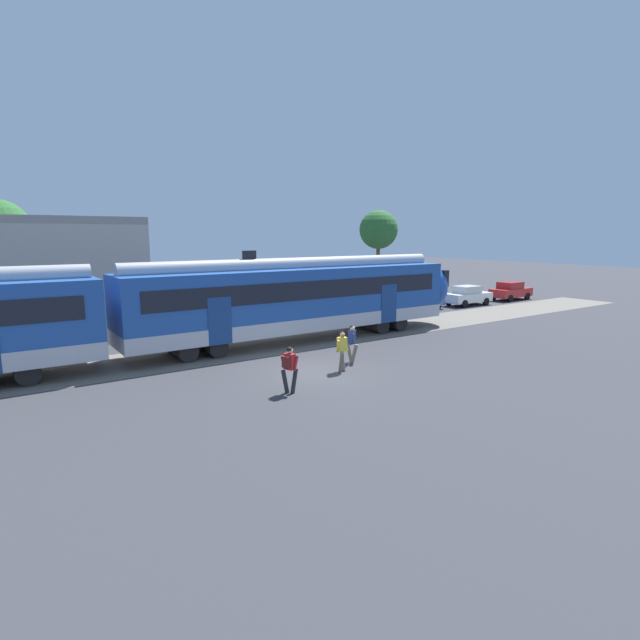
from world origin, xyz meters
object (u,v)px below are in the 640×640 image
(parked_car_blue, at_px, (418,299))
(parked_car_red, at_px, (511,291))
(pedestrian_navy, at_px, (352,341))
(commuter_train, at_px, (126,312))
(pedestrian_yellow, at_px, (342,348))
(pedestrian_red, at_px, (289,366))
(parked_car_white, at_px, (467,296))

(parked_car_blue, bearing_deg, parked_car_red, -2.09)
(pedestrian_navy, bearing_deg, parked_car_red, 20.38)
(commuter_train, xyz_separation_m, pedestrian_yellow, (6.83, -6.04, -1.26))
(parked_car_blue, relative_size, parked_car_red, 0.99)
(pedestrian_red, relative_size, parked_car_red, 0.41)
(commuter_train, xyz_separation_m, parked_car_red, (32.14, 3.78, -1.47))
(pedestrian_red, relative_size, parked_car_blue, 0.42)
(parked_car_blue, bearing_deg, pedestrian_red, -147.43)
(pedestrian_navy, bearing_deg, pedestrian_red, -154.78)
(parked_car_blue, height_order, parked_car_red, same)
(pedestrian_yellow, xyz_separation_m, pedestrian_navy, (1.20, 0.86, -0.03))
(commuter_train, relative_size, pedestrian_navy, 22.83)
(parked_car_white, bearing_deg, pedestrian_red, -154.41)
(pedestrian_yellow, bearing_deg, parked_car_white, 26.36)
(pedestrian_yellow, relative_size, pedestrian_navy, 1.00)
(pedestrian_yellow, height_order, pedestrian_navy, same)
(pedestrian_yellow, height_order, parked_car_white, pedestrian_yellow)
(parked_car_white, bearing_deg, commuter_train, -172.10)
(commuter_train, height_order, parked_car_white, commuter_train)
(commuter_train, distance_m, parked_car_white, 26.73)
(pedestrian_red, bearing_deg, commuter_train, 116.62)
(commuter_train, relative_size, pedestrian_yellow, 22.83)
(commuter_train, relative_size, parked_car_red, 9.40)
(pedestrian_navy, xyz_separation_m, parked_car_white, (18.41, 8.85, -0.18))
(pedestrian_yellow, xyz_separation_m, parked_car_blue, (14.68, 10.21, -0.21))
(parked_car_red, bearing_deg, parked_car_white, -178.91)
(pedestrian_yellow, bearing_deg, parked_car_red, 21.21)
(parked_car_red, bearing_deg, parked_car_blue, 177.91)
(parked_car_red, bearing_deg, pedestrian_navy, -159.62)
(pedestrian_red, relative_size, pedestrian_yellow, 1.00)
(pedestrian_red, bearing_deg, parked_car_red, 21.15)
(pedestrian_red, height_order, parked_car_red, pedestrian_red)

